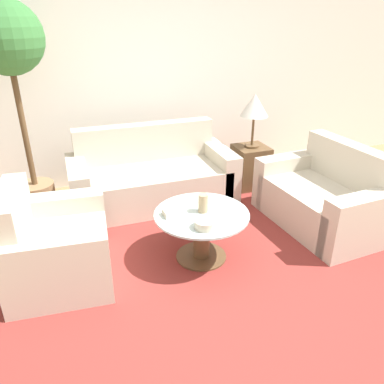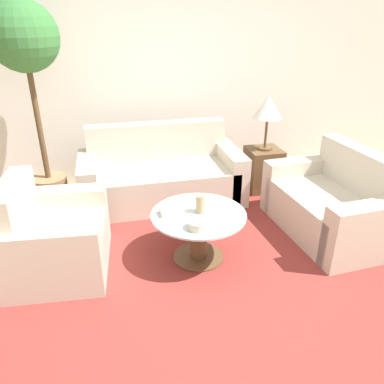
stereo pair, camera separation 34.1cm
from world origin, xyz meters
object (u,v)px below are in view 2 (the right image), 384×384
Objects in this scene: vase at (200,204)px; coffee_table at (199,230)px; potted_plant at (27,61)px; loveseat at (334,206)px; bowl at (198,225)px; book_stack at (170,211)px; sofa_main at (161,176)px; table_lamp at (268,108)px; armchair at (51,240)px.

coffee_table is at bearing -133.06° from vase.
loveseat is at bearing -24.41° from potted_plant.
loveseat reaches higher than bowl.
bowl reaches higher than coffee_table.
bowl is (-0.06, -0.24, 0.20)m from coffee_table.
potted_plant reaches higher than book_stack.
coffee_table is 4.77× the size of bowl.
coffee_table is (0.13, -1.31, 0.01)m from sofa_main.
vase is at bearing 46.94° from coffee_table.
vase is (-1.13, -1.25, -0.49)m from table_lamp.
armchair is 2.76m from table_lamp.
table_lamp is at bearing -60.22° from armchair.
potted_plant is 12.21× the size of book_stack.
potted_plant is at bearing 134.00° from coffee_table.
sofa_main is 1.95m from loveseat.
coffee_table is 0.38× the size of potted_plant.
bowl is (1.19, -0.39, 0.21)m from armchair.
potted_plant is (-2.85, 1.30, 1.32)m from loveseat.
loveseat is at bearing -36.23° from sofa_main.
armchair is at bearing 161.70° from bowl.
loveseat is 7.84× the size of bowl.
loveseat is at bearing 14.83° from bowl.
coffee_table is 0.32m from bowl.
loveseat is 7.69× the size of book_stack.
potted_plant is at bearing 126.64° from book_stack.
sofa_main is 0.85× the size of potted_plant.
book_stack is (-0.12, -1.26, 0.21)m from sofa_main.
vase is (0.15, -1.29, 0.26)m from sofa_main.
table_lamp reaches higher than sofa_main.
book_stack is at bearing -95.23° from sofa_main.
vase is at bearing -88.21° from loveseat.
armchair is 1.86m from potted_plant.
book_stack is at bearing -90.87° from armchair.
armchair is 5.76× the size of bowl.
armchair is 1.31m from vase.
sofa_main is at bearing -129.95° from loveseat.
sofa_main reaches higher than book_stack.
table_lamp is at bearing 38.15° from book_stack.
vase is at bearing -91.01° from armchair.
sofa_main reaches higher than loveseat.
book_stack is (-0.24, 0.05, 0.19)m from coffee_table.
bowl is (-1.22, -1.51, -0.54)m from table_lamp.
sofa_main reaches higher than vase.
book_stack is at bearing -138.79° from table_lamp.
table_lamp reaches higher than bowl.
loveseat is (1.57, -1.15, -0.00)m from sofa_main.
bowl is at bearing -104.77° from coffee_table.
potted_plant is (-1.41, 1.46, 1.30)m from coffee_table.
table_lamp is 3.95× the size of vase.
bowl is (0.06, -1.55, 0.21)m from sofa_main.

